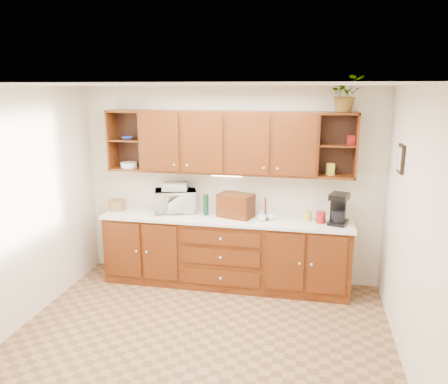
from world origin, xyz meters
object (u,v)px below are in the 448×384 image
at_px(microwave, 176,201).
at_px(bread_box, 236,205).
at_px(coffee_maker, 339,209).
at_px(potted_plant, 346,94).

relative_size(microwave, bread_box, 1.25).
distance_m(microwave, coffee_maker, 2.13).
distance_m(microwave, bread_box, 0.84).
relative_size(bread_box, potted_plant, 1.03).
distance_m(bread_box, potted_plant, 1.91).
bearing_deg(bread_box, potted_plant, 21.34).
height_order(bread_box, coffee_maker, coffee_maker).
xyz_separation_m(coffee_maker, potted_plant, (0.00, 0.11, 1.38)).
bearing_deg(potted_plant, microwave, 179.93).
relative_size(bread_box, coffee_maker, 1.13).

